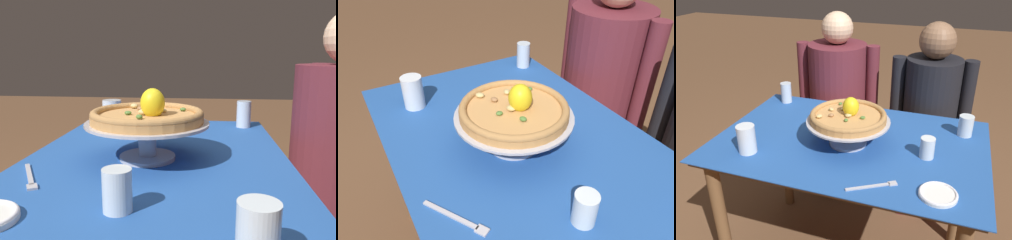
# 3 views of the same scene
# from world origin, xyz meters

# --- Properties ---
(dining_table) EXTENTS (1.22, 0.81, 0.75)m
(dining_table) POSITION_xyz_m (0.00, 0.00, 0.63)
(dining_table) COLOR brown
(dining_table) RESTS_ON ground
(pizza_stand) EXTENTS (0.37, 0.37, 0.12)m
(pizza_stand) POSITION_xyz_m (0.00, -0.03, 0.83)
(pizza_stand) COLOR #B7B7C1
(pizza_stand) RESTS_ON dining_table
(pizza) EXTENTS (0.34, 0.34, 0.10)m
(pizza) POSITION_xyz_m (0.00, -0.02, 0.89)
(pizza) COLOR tan
(pizza) RESTS_ON pizza_stand
(water_glass_back_left) EXTENTS (0.06, 0.06, 0.11)m
(water_glass_back_left) POSITION_xyz_m (-0.49, 0.32, 0.80)
(water_glass_back_left) COLOR silver
(water_glass_back_left) RESTS_ON dining_table
(water_glass_side_right) EXTENTS (0.06, 0.06, 0.09)m
(water_glass_side_right) POSITION_xyz_m (0.35, -0.03, 0.79)
(water_glass_side_right) COLOR silver
(water_glass_side_right) RESTS_ON dining_table
(water_glass_front_left) EXTENTS (0.08, 0.08, 0.12)m
(water_glass_front_left) POSITION_xyz_m (-0.39, -0.24, 0.80)
(water_glass_front_left) COLOR white
(water_glass_front_left) RESTS_ON dining_table
(dinner_fork) EXTENTS (0.18, 0.12, 0.01)m
(dinner_fork) POSITION_xyz_m (0.20, -0.30, 0.75)
(dinner_fork) COLOR #B7B7C1
(dinner_fork) RESTS_ON dining_table
(diner_left) EXTENTS (0.53, 0.41, 1.22)m
(diner_left) POSITION_xyz_m (-0.30, 0.66, 0.60)
(diner_left) COLOR navy
(diner_left) RESTS_ON ground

